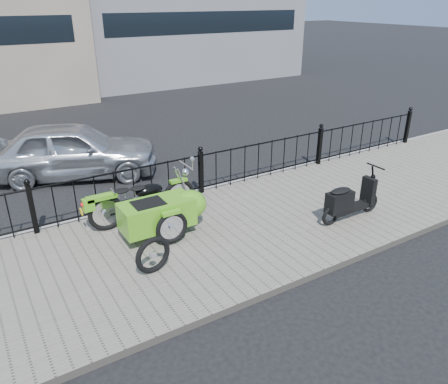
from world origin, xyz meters
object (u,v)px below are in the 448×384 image
motorcycle_sidecar (163,208)px  sedan_car (73,150)px  scooter (348,201)px  spare_tire (153,255)px

motorcycle_sidecar → sedan_car: 4.00m
scooter → spare_tire: size_ratio=2.39×
scooter → spare_tire: scooter is taller
scooter → sedan_car: bearing=125.7°
motorcycle_sidecar → scooter: (3.26, -1.44, -0.08)m
scooter → sedan_car: (-3.87, 5.39, 0.18)m
spare_tire → sedan_car: size_ratio=0.15×
scooter → sedan_car: size_ratio=0.37×
scooter → spare_tire: 3.96m
motorcycle_sidecar → spare_tire: 1.33m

